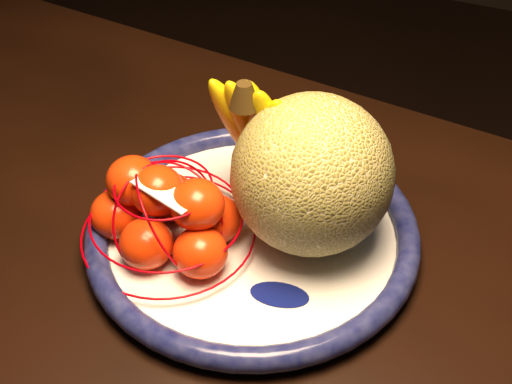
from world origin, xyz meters
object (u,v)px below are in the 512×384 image
at_px(dining_table, 90,273).
at_px(fruit_bowl, 253,233).
at_px(cantaloupe, 312,175).
at_px(mandarin_bag, 167,214).
at_px(banana_bunch, 260,129).

xyz_separation_m(dining_table, fruit_bowl, (0.20, 0.06, 0.09)).
bearing_deg(fruit_bowl, cantaloupe, 22.70).
bearing_deg(mandarin_bag, fruit_bowl, 30.53).
height_order(dining_table, fruit_bowl, fruit_bowl).
distance_m(cantaloupe, mandarin_bag, 0.17).
relative_size(dining_table, banana_bunch, 7.81).
xyz_separation_m(dining_table, cantaloupe, (0.26, 0.09, 0.18)).
distance_m(dining_table, cantaloupe, 0.33).
bearing_deg(fruit_bowl, mandarin_bag, -149.47).
xyz_separation_m(dining_table, banana_bunch, (0.18, 0.13, 0.19)).
bearing_deg(dining_table, fruit_bowl, 23.82).
distance_m(cantaloupe, banana_bunch, 0.09).
bearing_deg(fruit_bowl, dining_table, -161.97).
xyz_separation_m(fruit_bowl, banana_bunch, (-0.02, 0.07, 0.10)).
bearing_deg(banana_bunch, fruit_bowl, -67.78).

